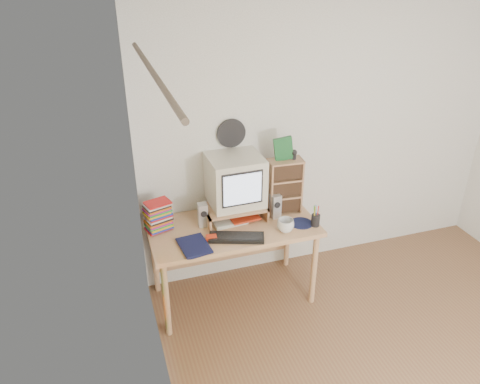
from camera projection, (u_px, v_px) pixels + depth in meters
back_wall at (328, 140)px, 4.27m from camera, size 3.50×0.00×3.50m
left_wall at (175, 304)px, 2.32m from camera, size 0.00×3.50×3.50m
curtain at (168, 263)px, 2.78m from camera, size 0.00×2.20×2.20m
wall_disc at (231, 133)px, 3.91m from camera, size 0.25×0.02×0.25m
desk at (231, 235)px, 4.02m from camera, size 1.40×0.70×0.75m
monitor_riser at (235, 209)px, 3.96m from camera, size 0.52×0.30×0.12m
crt_monitor at (236, 181)px, 3.90m from camera, size 0.45×0.45×0.42m
speaker_left at (203, 215)px, 3.86m from camera, size 0.08×0.08×0.21m
speaker_right at (275, 206)px, 3.98m from camera, size 0.09×0.09×0.21m
keyboard at (236, 238)px, 3.72m from camera, size 0.46×0.28×0.03m
dvd_stack at (158, 215)px, 3.79m from camera, size 0.23×0.19×0.28m
cd_rack at (285, 186)px, 4.01m from camera, size 0.30×0.18×0.49m
mug at (286, 226)px, 3.80m from camera, size 0.16×0.16×0.11m
diary at (181, 248)px, 3.57m from camera, size 0.28×0.22×0.05m
mousepad at (301, 223)px, 3.93m from camera, size 0.25×0.25×0.00m
pen_cup at (316, 218)px, 3.87m from camera, size 0.09×0.09×0.14m
papers at (234, 219)px, 3.97m from camera, size 0.30×0.23×0.04m
red_box at (211, 238)px, 3.70m from camera, size 0.09×0.06×0.04m
game_box at (283, 149)px, 3.86m from camera, size 0.16×0.05×0.20m
webcam at (294, 154)px, 3.89m from camera, size 0.05×0.05×0.08m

